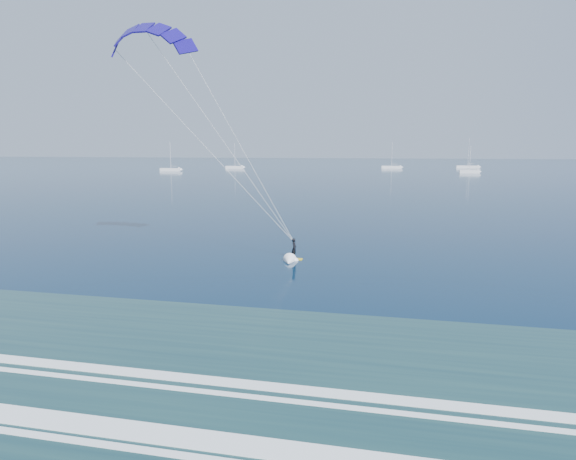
# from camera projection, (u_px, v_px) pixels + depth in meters

# --- Properties ---
(kitesurfer_rig) EXTENTS (15.95, 6.53, 19.47)m
(kitesurfer_rig) POSITION_uv_depth(u_px,v_px,m) (221.00, 138.00, 40.05)
(kitesurfer_rig) COLOR yellow
(kitesurfer_rig) RESTS_ON ground
(sailboat_0) EXTENTS (8.52, 2.40, 11.61)m
(sailboat_0) POSITION_uv_depth(u_px,v_px,m) (171.00, 169.00, 203.44)
(sailboat_0) COLOR silver
(sailboat_0) RESTS_ON ground
(sailboat_1) EXTENTS (8.08, 2.40, 11.18)m
(sailboat_1) POSITION_uv_depth(u_px,v_px,m) (235.00, 167.00, 228.07)
(sailboat_1) COLOR silver
(sailboat_1) RESTS_ON ground
(sailboat_2) EXTENTS (8.74, 2.40, 11.78)m
(sailboat_2) POSITION_uv_depth(u_px,v_px,m) (392.00, 167.00, 229.41)
(sailboat_2) COLOR silver
(sailboat_2) RESTS_ON ground
(sailboat_3) EXTENTS (6.92, 2.40, 9.85)m
(sailboat_3) POSITION_uv_depth(u_px,v_px,m) (469.00, 171.00, 186.57)
(sailboat_3) COLOR silver
(sailboat_3) RESTS_ON ground
(sailboat_4) EXTENTS (10.03, 2.40, 13.45)m
(sailboat_4) POSITION_uv_depth(u_px,v_px,m) (468.00, 167.00, 232.79)
(sailboat_4) COLOR silver
(sailboat_4) RESTS_ON ground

